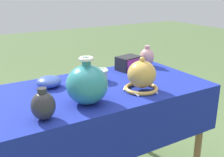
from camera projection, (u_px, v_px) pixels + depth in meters
display_table at (100, 102)px, 1.62m from camera, size 1.28×0.67×0.76m
vase_tall_bulbous at (87, 84)px, 1.36m from camera, size 0.21×0.21×0.24m
vase_dome_bell at (142, 77)px, 1.54m from camera, size 0.20×0.20×0.20m
mosaic_tile_box at (129, 63)px, 1.93m from camera, size 0.17×0.15×0.09m
cup_wide_celadon at (100, 75)px, 1.71m from camera, size 0.11×0.11×0.07m
bowl_shallow_cobalt at (49, 82)px, 1.61m from camera, size 0.14×0.14×0.06m
jar_round_charcoal at (43, 105)px, 1.21m from camera, size 0.11×0.11×0.14m
jar_round_rose at (147, 57)px, 2.02m from camera, size 0.10×0.10×0.15m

